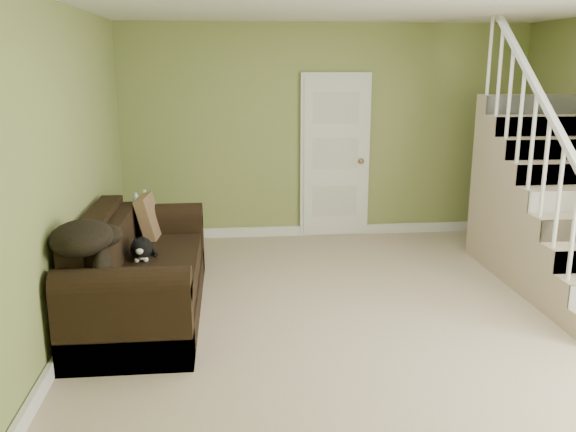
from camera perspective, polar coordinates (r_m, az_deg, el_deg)
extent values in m
cube|color=tan|center=(5.29, 8.22, -9.83)|extent=(5.00, 5.50, 0.01)
cube|color=olive|center=(7.57, 3.65, 7.83)|extent=(5.00, 0.04, 2.60)
cube|color=olive|center=(2.43, 24.86, -7.48)|extent=(5.00, 0.04, 2.60)
cube|color=olive|center=(4.93, -20.76, 3.47)|extent=(0.04, 5.50, 2.60)
cube|color=white|center=(7.78, 3.54, -1.31)|extent=(5.00, 0.04, 0.12)
cube|color=white|center=(5.28, -19.25, -9.85)|extent=(0.04, 5.50, 0.12)
cube|color=white|center=(7.59, 4.40, 5.62)|extent=(0.86, 0.05, 2.02)
cube|color=white|center=(7.58, 4.43, 5.53)|extent=(0.78, 0.04, 1.96)
sphere|color=olive|center=(7.60, 6.87, 5.11)|extent=(0.07, 0.07, 0.07)
cylinder|color=white|center=(5.42, 25.18, -0.94)|extent=(0.04, 0.04, 0.90)
cylinder|color=white|center=(5.60, 24.02, 1.75)|extent=(0.04, 0.04, 0.90)
cylinder|color=white|center=(5.80, 22.93, 4.26)|extent=(0.04, 0.04, 0.90)
cube|color=tan|center=(6.40, 24.71, -1.96)|extent=(1.00, 0.27, 1.00)
cylinder|color=white|center=(6.01, 21.91, 6.60)|extent=(0.04, 0.04, 0.90)
cube|color=tan|center=(6.60, 23.65, -0.49)|extent=(1.00, 0.27, 1.20)
cylinder|color=white|center=(6.23, 20.95, 8.78)|extent=(0.04, 0.04, 0.90)
cube|color=tan|center=(6.81, 22.65, 0.90)|extent=(1.00, 0.27, 1.40)
cylinder|color=white|center=(6.46, 20.05, 10.80)|extent=(0.04, 0.04, 0.90)
cube|color=tan|center=(7.02, 21.71, 2.20)|extent=(1.00, 0.27, 1.60)
cylinder|color=white|center=(6.70, 19.20, 12.68)|extent=(0.04, 0.04, 0.90)
cube|color=tan|center=(7.24, 20.83, 3.43)|extent=(1.00, 0.27, 1.80)
cylinder|color=white|center=(6.95, 18.39, 14.43)|extent=(0.04, 0.04, 0.90)
cube|color=white|center=(5.97, 22.31, 10.87)|extent=(0.06, 2.46, 1.84)
cube|color=black|center=(5.52, -13.26, -7.59)|extent=(0.96, 2.23, 0.25)
cube|color=black|center=(5.42, -12.34, -5.24)|extent=(0.73, 1.68, 0.22)
cube|color=black|center=(4.55, -15.00, -9.98)|extent=(0.96, 0.25, 0.63)
cube|color=black|center=(6.38, -12.23, -2.74)|extent=(0.96, 0.25, 0.63)
cylinder|color=black|center=(4.43, -15.26, -6.28)|extent=(0.96, 0.25, 0.25)
cylinder|color=black|center=(6.30, -12.38, -0.02)|extent=(0.96, 0.25, 0.25)
cube|color=black|center=(5.44, -17.49, -3.33)|extent=(0.20, 1.72, 0.64)
cube|color=black|center=(5.39, -15.92, -2.49)|extent=(0.14, 1.66, 0.35)
cube|color=black|center=(6.86, -13.15, -1.91)|extent=(0.52, 0.52, 0.55)
cylinder|color=white|center=(6.73, -14.01, 1.03)|extent=(0.06, 0.06, 0.20)
cylinder|color=#2D4CAF|center=(6.73, -14.01, 1.03)|extent=(0.07, 0.07, 0.05)
cylinder|color=white|center=(6.70, -14.07, 1.99)|extent=(0.03, 0.03, 0.03)
cylinder|color=white|center=(6.74, -12.80, 1.14)|extent=(0.06, 0.06, 0.20)
cylinder|color=#2D4CAF|center=(6.74, -12.80, 1.14)|extent=(0.07, 0.07, 0.05)
cylinder|color=white|center=(6.72, -12.86, 2.09)|extent=(0.03, 0.03, 0.03)
cylinder|color=white|center=(6.86, -13.23, 1.33)|extent=(0.06, 0.06, 0.20)
cylinder|color=#2D4CAF|center=(6.86, -13.23, 1.33)|extent=(0.07, 0.07, 0.05)
cylinder|color=white|center=(6.84, -13.28, 2.27)|extent=(0.03, 0.03, 0.03)
ellipsoid|color=black|center=(5.46, -13.55, -2.94)|extent=(0.21, 0.35, 0.18)
ellipsoid|color=white|center=(5.40, -13.64, -3.52)|extent=(0.12, 0.15, 0.09)
sphere|color=black|center=(5.28, -13.84, -2.84)|extent=(0.13, 0.13, 0.12)
ellipsoid|color=white|center=(5.24, -13.90, -3.22)|extent=(0.07, 0.06, 0.06)
cone|color=black|center=(5.28, -14.23, -2.15)|extent=(0.05, 0.05, 0.05)
cone|color=black|center=(5.27, -13.50, -2.14)|extent=(0.05, 0.05, 0.05)
cylinder|color=black|center=(5.59, -12.42, -3.22)|extent=(0.11, 0.25, 0.03)
ellipsoid|color=yellow|center=(4.90, -13.79, -5.75)|extent=(0.12, 0.18, 0.05)
cube|color=#4E341F|center=(6.11, -12.90, -0.09)|extent=(0.24, 0.44, 0.44)
ellipsoid|color=black|center=(4.64, -18.75, -1.93)|extent=(0.59, 0.68, 0.24)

